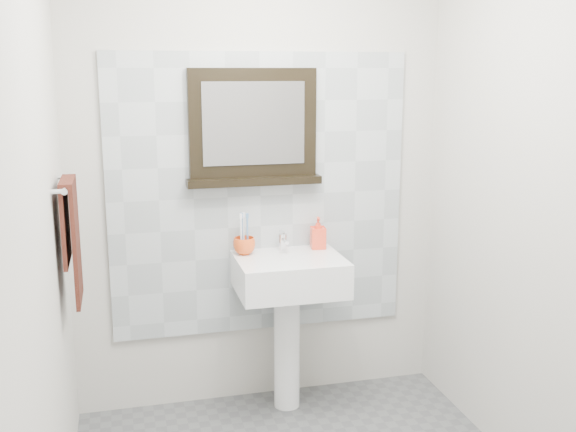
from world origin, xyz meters
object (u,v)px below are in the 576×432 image
at_px(toothbrush_cup, 244,246).
at_px(pedestal_sink, 289,291).
at_px(framed_mirror, 253,130).
at_px(soap_dispenser, 318,233).
at_px(hand_towel, 71,231).

bearing_deg(toothbrush_cup, pedestal_sink, -26.93).
relative_size(pedestal_sink, toothbrush_cup, 8.36).
bearing_deg(pedestal_sink, framed_mirror, 127.76).
relative_size(pedestal_sink, soap_dispenser, 5.58).
relative_size(pedestal_sink, hand_towel, 1.75).
xyz_separation_m(pedestal_sink, framed_mirror, (-0.14, 0.19, 0.83)).
xyz_separation_m(soap_dispenser, framed_mirror, (-0.34, 0.06, 0.56)).
height_order(pedestal_sink, hand_towel, hand_towel).
bearing_deg(framed_mirror, soap_dispenser, -9.41).
xyz_separation_m(pedestal_sink, soap_dispenser, (0.20, 0.13, 0.27)).
bearing_deg(framed_mirror, toothbrush_cup, -131.57).
relative_size(toothbrush_cup, framed_mirror, 0.16).
distance_m(soap_dispenser, framed_mirror, 0.66).
bearing_deg(soap_dispenser, toothbrush_cup, -170.36).
bearing_deg(hand_towel, soap_dispenser, 17.13).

